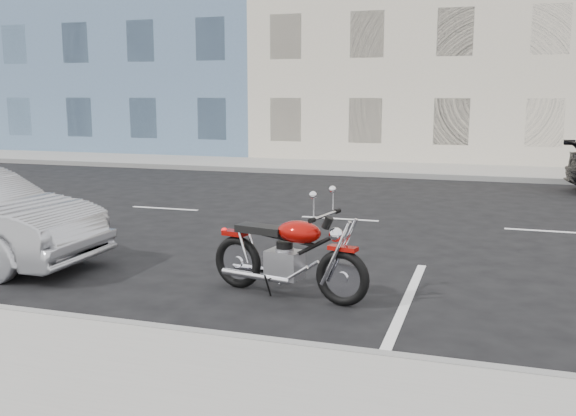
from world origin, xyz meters
name	(u,v)px	position (x,y,z in m)	size (l,w,h in m)	color
ground	(440,225)	(0.00, 0.00, 0.00)	(120.00, 120.00, 0.00)	black
sidewalk_far	(313,166)	(-5.00, 8.70, 0.07)	(80.00, 3.40, 0.15)	gray
curb_far	(298,172)	(-5.00, 7.00, 0.08)	(80.00, 0.12, 0.16)	gray
bldg_blue	(176,11)	(-14.00, 16.30, 6.50)	(12.00, 12.00, 13.00)	slate
bldg_cream	(429,18)	(-2.00, 16.30, 5.75)	(12.00, 12.00, 11.50)	beige
motorcycle	(345,266)	(-0.69, -5.36, 0.50)	(2.17, 0.83, 1.10)	black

